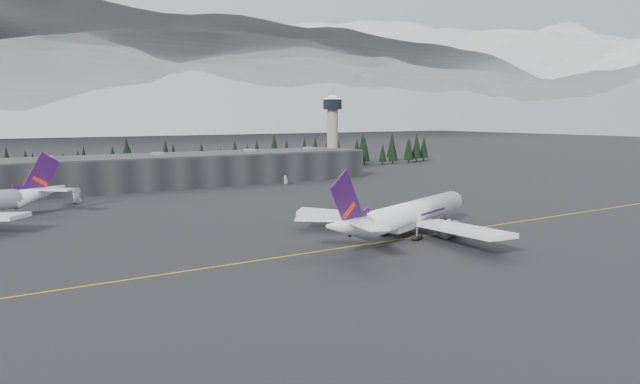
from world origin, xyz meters
TOP-DOWN VIEW (x-y plane):
  - ground at (0.00, 0.00)m, footprint 1400.00×1400.00m
  - taxiline at (0.00, -2.00)m, footprint 400.00×0.40m
  - terminal at (0.00, 125.00)m, footprint 160.00×30.00m
  - control_tower at (75.00, 128.00)m, footprint 10.00×10.00m
  - treeline at (0.00, 162.00)m, footprint 360.00×20.00m
  - mountain_ridge at (0.00, 1000.00)m, footprint 4400.00×900.00m
  - jet_main at (10.09, -0.37)m, footprint 57.97×51.78m
  - gse_vehicle_a at (-45.49, 95.14)m, footprint 3.93×5.54m
  - gse_vehicle_b at (36.06, 103.67)m, footprint 3.87×1.85m

SIDE VIEW (x-z plane):
  - ground at x=0.00m, z-range 0.00..0.00m
  - mountain_ridge at x=0.00m, z-range -210.00..210.00m
  - taxiline at x=0.00m, z-range 0.00..0.02m
  - gse_vehicle_b at x=36.06m, z-range 0.00..1.27m
  - gse_vehicle_a at x=-45.49m, z-range 0.00..1.40m
  - jet_main at x=10.09m, z-range -3.85..13.81m
  - terminal at x=0.00m, z-range 0.00..12.60m
  - treeline at x=0.00m, z-range 0.00..15.00m
  - control_tower at x=75.00m, z-range 4.56..42.26m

